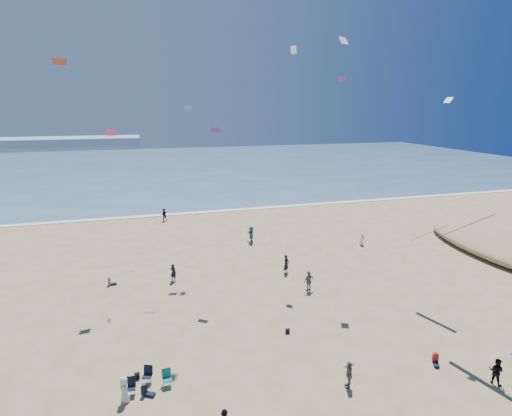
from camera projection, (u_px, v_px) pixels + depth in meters
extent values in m
cube|color=#476B84|center=(160.00, 167.00, 106.60)|extent=(220.00, 100.00, 0.06)
cube|color=white|center=(176.00, 214.00, 59.99)|extent=(220.00, 1.20, 0.08)
ellipsoid|color=tan|center=(511.00, 248.00, 43.70)|extent=(10.00, 22.00, 2.20)
imported|color=black|center=(173.00, 272.00, 36.88)|extent=(0.73, 0.68, 1.67)
imported|color=slate|center=(349.00, 374.00, 22.86)|extent=(0.69, 1.04, 1.64)
imported|color=white|center=(362.00, 239.00, 46.53)|extent=(0.74, 0.86, 1.48)
imported|color=silver|center=(125.00, 389.00, 21.73)|extent=(0.59, 0.80, 1.50)
imported|color=slate|center=(309.00, 281.00, 34.85)|extent=(1.16, 0.74, 1.83)
imported|color=black|center=(164.00, 215.00, 56.26)|extent=(0.97, 0.81, 1.80)
imported|color=#33628C|center=(251.00, 234.00, 47.37)|extent=(0.59, 1.81, 1.94)
imported|color=black|center=(286.00, 264.00, 38.57)|extent=(0.81, 0.77, 1.86)
imported|color=black|center=(496.00, 371.00, 23.13)|extent=(0.92, 0.99, 1.62)
cube|color=silver|center=(127.00, 397.00, 21.92)|extent=(0.35, 0.20, 0.40)
cube|color=black|center=(137.00, 376.00, 23.67)|extent=(0.30, 0.22, 0.38)
cube|color=black|center=(288.00, 331.00, 28.46)|extent=(0.28, 0.18, 0.34)
cube|color=#2DA862|center=(448.00, 100.00, 28.00)|extent=(0.65, 0.64, 0.40)
cube|color=#49238C|center=(216.00, 130.00, 33.78)|extent=(0.78, 0.63, 0.44)
cube|color=#D52562|center=(111.00, 133.00, 32.32)|extent=(0.79, 0.49, 0.48)
cube|color=#581C95|center=(341.00, 79.00, 34.28)|extent=(0.76, 0.76, 0.43)
cube|color=white|center=(294.00, 50.00, 37.92)|extent=(0.57, 0.57, 0.71)
cube|color=blue|center=(189.00, 108.00, 38.59)|extent=(0.72, 0.39, 0.34)
cube|color=#E75A2A|center=(59.00, 62.00, 25.18)|extent=(0.87, 0.37, 0.44)
cube|color=white|center=(343.00, 40.00, 30.41)|extent=(0.80, 0.59, 0.56)
cube|color=#6228A3|center=(466.00, 226.00, 25.76)|extent=(0.35, 3.14, 2.21)
cube|color=orange|center=(429.00, 233.00, 31.55)|extent=(0.35, 2.64, 1.87)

